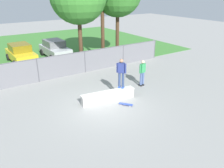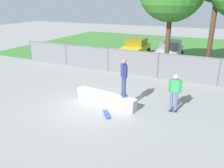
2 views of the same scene
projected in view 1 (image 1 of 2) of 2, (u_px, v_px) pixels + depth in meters
The scene contains 9 objects.
ground_plane at pixel (104, 107), 12.73m from camera, with size 80.00×80.00×0.00m, color gray.
grass_strip at pixel (28, 49), 25.16m from camera, with size 30.61×20.00×0.02m, color #3D7A33.
concrete_ledge at pixel (108, 96), 13.35m from camera, with size 3.33×0.93×0.61m.
skateboarder at pixel (121, 72), 13.34m from camera, with size 0.44×0.49×1.82m.
skateboard at pixel (126, 104), 12.92m from camera, with size 0.65×0.76×0.09m.
chainlink_fence at pixel (63, 65), 16.86m from camera, with size 18.68×0.07×1.74m.
car_yellow at pixel (21, 53), 20.38m from camera, with size 2.12×4.25×1.66m.
car_silver at pixel (55, 49), 21.99m from camera, with size 2.12×4.25×1.66m.
bystander at pixel (142, 72), 15.22m from camera, with size 0.59×0.32×1.82m.
Camera 1 is at (-5.80, -9.65, 6.11)m, focal length 36.26 mm.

